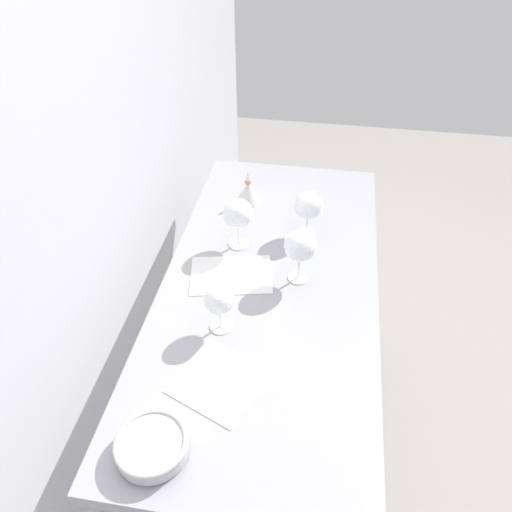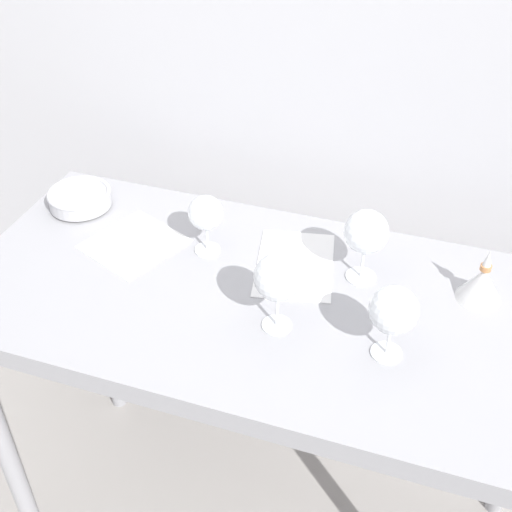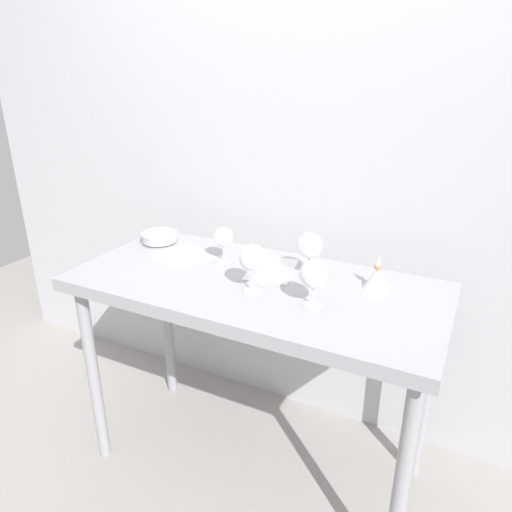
{
  "view_description": "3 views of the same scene",
  "coord_description": "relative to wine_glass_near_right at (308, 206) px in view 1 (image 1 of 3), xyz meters",
  "views": [
    {
      "loc": [
        -1.09,
        -0.14,
        1.95
      ],
      "look_at": [
        0.01,
        0.04,
        1.0
      ],
      "focal_mm": 34.88,
      "sensor_mm": 36.0,
      "label": 1
    },
    {
      "loc": [
        0.31,
        -1.04,
        1.86
      ],
      "look_at": [
        -0.04,
        -0.01,
        1.0
      ],
      "focal_mm": 46.48,
      "sensor_mm": 36.0,
      "label": 2
    },
    {
      "loc": [
        0.72,
        -1.43,
        1.65
      ],
      "look_at": [
        -0.01,
        0.02,
        0.99
      ],
      "focal_mm": 32.81,
      "sensor_mm": 36.0,
      "label": 3
    }
  ],
  "objects": [
    {
      "name": "ground_plane",
      "position": [
        -0.26,
        0.09,
        -1.01
      ],
      "size": [
        6.0,
        6.0,
        0.0
      ],
      "primitive_type": "plane",
      "color": "gray"
    },
    {
      "name": "decanter_funnel",
      "position": [
        0.16,
        0.23,
        -0.07
      ],
      "size": [
        0.1,
        0.1,
        0.13
      ],
      "color": "silver",
      "rests_on": "steel_counter"
    },
    {
      "name": "wine_glass_near_right",
      "position": [
        0.0,
        0.0,
        0.0
      ],
      "size": [
        0.09,
        0.09,
        0.16
      ],
      "color": "white",
      "rests_on": "steel_counter"
    },
    {
      "name": "wine_glass_far_right",
      "position": [
        -0.1,
        0.22,
        0.01
      ],
      "size": [
        0.1,
        0.1,
        0.18
      ],
      "color": "white",
      "rests_on": "steel_counter"
    },
    {
      "name": "tasting_bowl",
      "position": [
        -0.84,
        0.27,
        -0.09
      ],
      "size": [
        0.16,
        0.16,
        0.05
      ],
      "color": "#DBCC66",
      "rests_on": "steel_counter"
    },
    {
      "name": "steel_counter",
      "position": [
        -0.26,
        0.09,
        -0.22
      ],
      "size": [
        1.4,
        0.65,
        0.9
      ],
      "color": "#98989D",
      "rests_on": "ground_plane"
    },
    {
      "name": "tasting_sheet_lower",
      "position": [
        -0.64,
        0.16,
        -0.11
      ],
      "size": [
        0.26,
        0.26,
        0.0
      ],
      "primitive_type": "cube",
      "rotation": [
        0.0,
        0.0,
        -0.39
      ],
      "color": "white",
      "rests_on": "steel_counter"
    },
    {
      "name": "back_wall",
      "position": [
        -0.26,
        0.58,
        0.29
      ],
      "size": [
        3.8,
        0.04,
        2.6
      ],
      "primitive_type": "cube",
      "color": "#B7B7BC",
      "rests_on": "ground_plane"
    },
    {
      "name": "tasting_sheet_upper",
      "position": [
        -0.25,
        0.21,
        -0.11
      ],
      "size": [
        0.22,
        0.28,
        0.0
      ],
      "primitive_type": "cube",
      "rotation": [
        0.0,
        0.0,
        0.2
      ],
      "color": "white",
      "rests_on": "steel_counter"
    },
    {
      "name": "wine_glass_far_left",
      "position": [
        -0.46,
        0.2,
        -0.01
      ],
      "size": [
        0.08,
        0.08,
        0.15
      ],
      "color": "white",
      "rests_on": "steel_counter"
    },
    {
      "name": "wine_glass_near_center",
      "position": [
        -0.23,
        0.01,
        0.01
      ],
      "size": [
        0.1,
        0.1,
        0.18
      ],
      "color": "white",
      "rests_on": "steel_counter"
    }
  ]
}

